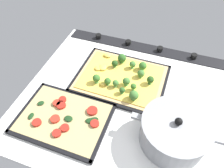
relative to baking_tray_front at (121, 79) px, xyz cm
name	(u,v)px	position (x,y,z in cm)	size (l,w,h in cm)	color
ground_plane	(124,99)	(-4.11, 8.59, -1.86)	(80.37, 72.56, 3.00)	white
stove_control_panel	(144,47)	(-4.11, -24.19, 0.19)	(77.16, 7.00, 2.60)	black
baking_tray_front	(121,79)	(0.00, 0.00, 0.00)	(38.45, 30.01, 1.30)	black
broccoli_pizza	(122,77)	(-0.34, 0.02, 1.50)	(36.00, 27.56, 5.65)	tan
baking_tray_back	(64,119)	(13.88, 25.86, 0.01)	(33.08, 24.51, 1.30)	black
veggie_pizza_back	(64,117)	(13.70, 25.75, 0.74)	(30.65, 22.09, 1.90)	tan
cooking_pot	(174,132)	(-24.46, 21.11, 4.85)	(28.98, 22.22, 12.73)	gray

